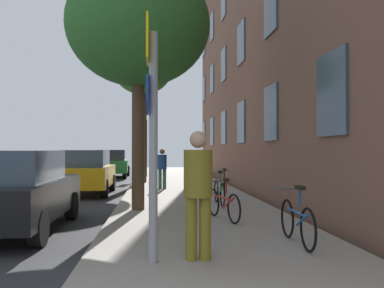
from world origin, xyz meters
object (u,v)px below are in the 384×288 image
(bicycle_1, at_px, (223,204))
(bicycle_5, at_px, (201,175))
(bicycle_4, at_px, (200,179))
(tree_near, at_px, (138,26))
(tree_far, at_px, (143,72))
(bicycle_2, at_px, (219,191))
(pedestrian_1, at_px, (162,166))
(traffic_light, at_px, (144,138))
(pedestrian_0, at_px, (198,186))
(bicycle_0, at_px, (297,221))
(car_0, at_px, (17,190))
(car_2, at_px, (113,163))
(car_1, at_px, (87,172))
(bicycle_3, at_px, (224,185))
(sign_post, at_px, (151,122))

(bicycle_1, distance_m, bicycle_5, 9.62)
(bicycle_4, bearing_deg, tree_near, -111.78)
(tree_far, relative_size, bicycle_2, 3.74)
(pedestrian_1, bearing_deg, bicycle_5, 53.11)
(traffic_light, height_order, tree_far, tree_far)
(tree_near, relative_size, pedestrian_0, 3.51)
(tree_near, bearing_deg, bicycle_0, -56.64)
(tree_near, xyz_separation_m, car_0, (-2.30, -2.16, -3.97))
(bicycle_1, distance_m, car_0, 4.25)
(bicycle_5, height_order, car_2, car_2)
(pedestrian_1, relative_size, car_1, 0.39)
(bicycle_0, bearing_deg, bicycle_3, 89.71)
(sign_post, relative_size, car_0, 0.77)
(bicycle_1, relative_size, car_0, 0.39)
(tree_far, bearing_deg, traffic_light, 90.37)
(bicycle_0, relative_size, bicycle_3, 1.05)
(traffic_light, bearing_deg, bicycle_4, -72.50)
(bicycle_3, distance_m, bicycle_4, 2.46)
(car_1, relative_size, car_2, 0.97)
(tree_near, distance_m, tree_far, 8.83)
(tree_far, height_order, pedestrian_0, tree_far)
(sign_post, relative_size, car_2, 0.80)
(tree_far, bearing_deg, tree_near, -88.96)
(bicycle_0, bearing_deg, pedestrian_1, 101.74)
(bicycle_2, xyz_separation_m, pedestrian_1, (-1.49, 4.84, 0.52))
(traffic_light, bearing_deg, tree_far, -89.63)
(bicycle_4, distance_m, car_0, 8.87)
(bicycle_0, xyz_separation_m, bicycle_3, (0.04, 7.20, -0.02))
(bicycle_3, bearing_deg, pedestrian_1, 129.92)
(sign_post, bearing_deg, bicycle_2, 72.12)
(bicycle_0, distance_m, car_2, 18.76)
(car_2, bearing_deg, tree_near, -81.69)
(bicycle_2, distance_m, bicycle_5, 7.21)
(tree_far, height_order, bicycle_1, tree_far)
(bicycle_4, height_order, pedestrian_0, pedestrian_0)
(tree_far, xyz_separation_m, bicycle_0, (2.87, -12.93, -4.81))
(bicycle_1, bearing_deg, sign_post, -115.34)
(tree_far, xyz_separation_m, car_0, (-2.14, -10.97, -4.47))
(tree_near, relative_size, car_0, 1.46)
(bicycle_5, bearing_deg, bicycle_2, -92.27)
(bicycle_3, height_order, pedestrian_0, pedestrian_0)
(bicycle_5, relative_size, car_0, 0.39)
(traffic_light, height_order, bicycle_1, traffic_light)
(bicycle_0, bearing_deg, car_0, 158.64)
(traffic_light, distance_m, bicycle_2, 12.70)
(traffic_light, bearing_deg, car_2, 151.62)
(bicycle_4, xyz_separation_m, pedestrian_0, (-1.16, -10.38, 0.66))
(sign_post, height_order, bicycle_2, sign_post)
(bicycle_2, relative_size, car_2, 0.42)
(bicycle_0, height_order, car_0, car_0)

